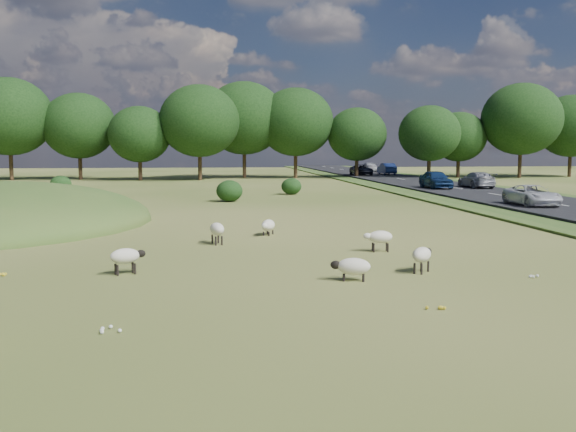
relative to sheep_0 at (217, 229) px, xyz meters
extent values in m
plane|color=#3C551A|center=(0.80, 16.47, -0.58)|extent=(160.00, 160.00, 0.00)
cube|color=black|center=(20.80, 26.47, -0.46)|extent=(8.00, 150.00, 0.25)
cylinder|color=black|center=(-22.63, 52.01, 1.51)|extent=(0.44, 0.44, 4.18)
ellipsoid|color=black|center=(-22.63, 52.01, 6.62)|extent=(9.75, 9.75, 8.78)
cylinder|color=black|center=(-15.14, 52.71, 1.22)|extent=(0.44, 0.44, 3.61)
ellipsoid|color=black|center=(-15.14, 52.71, 5.63)|extent=(8.41, 8.41, 7.57)
cylinder|color=black|center=(-8.01, 49.90, 0.93)|extent=(0.44, 0.44, 3.02)
ellipsoid|color=black|center=(-8.01, 49.90, 4.62)|extent=(7.04, 7.04, 6.34)
cylinder|color=black|center=(-1.28, 49.45, 1.37)|extent=(0.44, 0.44, 3.90)
ellipsoid|color=black|center=(-1.28, 49.45, 6.13)|extent=(9.09, 9.09, 8.18)
cylinder|color=black|center=(4.05, 54.37, 1.53)|extent=(0.44, 0.44, 4.22)
ellipsoid|color=black|center=(4.05, 54.37, 6.69)|extent=(9.85, 9.85, 8.86)
cylinder|color=black|center=(10.25, 53.41, 1.39)|extent=(0.44, 0.44, 3.94)
ellipsoid|color=black|center=(10.25, 53.41, 6.21)|extent=(9.20, 9.20, 8.28)
cylinder|color=black|center=(17.67, 52.48, 0.96)|extent=(0.44, 0.44, 3.09)
ellipsoid|color=black|center=(17.67, 52.48, 4.74)|extent=(7.20, 7.20, 6.48)
cylinder|color=black|center=(25.57, 48.93, 0.98)|extent=(0.44, 0.44, 3.12)
ellipsoid|color=black|center=(25.57, 48.93, 4.80)|extent=(7.29, 7.29, 6.56)
cylinder|color=black|center=(30.70, 52.73, 0.89)|extent=(0.44, 0.44, 2.93)
ellipsoid|color=black|center=(30.70, 52.73, 4.47)|extent=(6.84, 6.84, 6.16)
cylinder|color=black|center=(37.66, 50.42, 1.50)|extent=(0.44, 0.44, 4.16)
ellipsoid|color=black|center=(37.66, 50.42, 6.59)|extent=(9.71, 9.71, 8.74)
cylinder|color=black|center=(45.35, 52.36, 1.29)|extent=(0.44, 0.44, 3.74)
ellipsoid|color=black|center=(45.35, 52.36, 5.85)|extent=(8.72, 8.72, 7.84)
ellipsoid|color=black|center=(1.10, 19.53, 0.16)|extent=(1.80, 1.80, 1.47)
ellipsoid|color=black|center=(6.18, 25.69, 0.07)|extent=(1.59, 1.59, 1.30)
ellipsoid|color=black|center=(-12.24, 29.45, 0.13)|extent=(1.74, 1.74, 1.42)
ellipsoid|color=beige|center=(0.01, -0.03, 0.01)|extent=(0.71, 1.04, 0.49)
ellipsoid|color=black|center=(-0.11, 0.47, 0.04)|extent=(0.30, 0.35, 0.24)
cylinder|color=black|center=(-0.17, 0.21, -0.41)|extent=(0.07, 0.07, 0.35)
cylinder|color=black|center=(0.06, 0.26, -0.41)|extent=(0.07, 0.07, 0.35)
cylinder|color=black|center=(-0.04, -0.33, -0.41)|extent=(0.07, 0.07, 0.35)
cylinder|color=black|center=(0.19, -0.28, -0.41)|extent=(0.07, 0.07, 0.35)
ellipsoid|color=beige|center=(5.92, -6.42, -0.04)|extent=(0.93, 0.96, 0.45)
ellipsoid|color=black|center=(6.23, -6.06, -0.01)|extent=(0.35, 0.35, 0.22)
cylinder|color=black|center=(6.00, -6.15, -0.42)|extent=(0.06, 0.06, 0.32)
cylinder|color=black|center=(6.17, -6.30, -0.42)|extent=(0.06, 0.06, 0.32)
cylinder|color=black|center=(5.67, -6.54, -0.42)|extent=(0.06, 0.06, 0.32)
cylinder|color=black|center=(5.83, -6.68, -0.42)|extent=(0.06, 0.06, 0.32)
ellipsoid|color=beige|center=(2.18, 2.32, -0.16)|extent=(0.83, 1.07, 0.49)
ellipsoid|color=silver|center=(1.99, 1.84, -0.12)|extent=(0.33, 0.37, 0.24)
cylinder|color=black|center=(2.19, 2.02, -0.49)|extent=(0.07, 0.07, 0.18)
cylinder|color=black|center=(1.97, 2.11, -0.49)|extent=(0.07, 0.07, 0.18)
cylinder|color=black|center=(2.40, 2.53, -0.49)|extent=(0.07, 0.07, 0.18)
cylinder|color=black|center=(2.18, 2.62, -0.49)|extent=(0.07, 0.07, 0.18)
ellipsoid|color=beige|center=(-2.72, -5.60, -0.04)|extent=(0.99, 0.78, 0.45)
ellipsoid|color=black|center=(-2.29, -5.41, -0.01)|extent=(0.35, 0.31, 0.23)
cylinder|color=black|center=(-2.53, -5.40, -0.42)|extent=(0.06, 0.06, 0.32)
cylinder|color=black|center=(-2.44, -5.60, -0.42)|extent=(0.06, 0.06, 0.32)
cylinder|color=black|center=(-3.00, -5.61, -0.42)|extent=(0.06, 0.06, 0.32)
cylinder|color=black|center=(-2.91, -5.81, -0.42)|extent=(0.06, 0.06, 0.32)
ellipsoid|color=beige|center=(3.68, -7.31, -0.17)|extent=(1.01, 0.69, 0.47)
ellipsoid|color=black|center=(3.19, -7.19, -0.14)|extent=(0.34, 0.29, 0.24)
cylinder|color=black|center=(3.39, -7.36, -0.49)|extent=(0.07, 0.07, 0.17)
cylinder|color=black|center=(3.44, -7.13, -0.49)|extent=(0.07, 0.07, 0.17)
cylinder|color=black|center=(3.91, -7.48, -0.49)|extent=(0.07, 0.07, 0.17)
cylinder|color=black|center=(3.96, -7.26, -0.49)|extent=(0.07, 0.07, 0.17)
ellipsoid|color=beige|center=(5.73, -2.51, -0.04)|extent=(0.88, 0.50, 0.44)
ellipsoid|color=silver|center=(5.26, -2.49, -0.01)|extent=(0.29, 0.22, 0.22)
cylinder|color=black|center=(5.47, -2.61, -0.42)|extent=(0.06, 0.06, 0.32)
cylinder|color=black|center=(5.48, -2.40, -0.42)|extent=(0.06, 0.06, 0.32)
cylinder|color=black|center=(5.98, -2.63, -0.42)|extent=(0.06, 0.06, 0.32)
cylinder|color=black|center=(5.99, -2.42, -0.42)|extent=(0.06, 0.06, 0.32)
imported|color=navy|center=(18.90, 28.19, 0.43)|extent=(1.81, 4.49, 1.53)
imported|color=navy|center=(22.70, 56.88, 0.39)|extent=(1.53, 4.40, 1.45)
imported|color=#929399|center=(22.70, 28.59, 0.35)|extent=(1.91, 4.69, 1.36)
imported|color=black|center=(18.90, 55.16, 0.33)|extent=(2.18, 4.73, 1.32)
imported|color=#B2B4BA|center=(22.70, 66.43, 0.32)|extent=(1.82, 4.48, 1.30)
imported|color=white|center=(18.90, 11.72, 0.28)|extent=(2.02, 4.38, 1.22)
camera|label=1|loc=(-0.26, -24.41, 3.09)|focal=40.00mm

